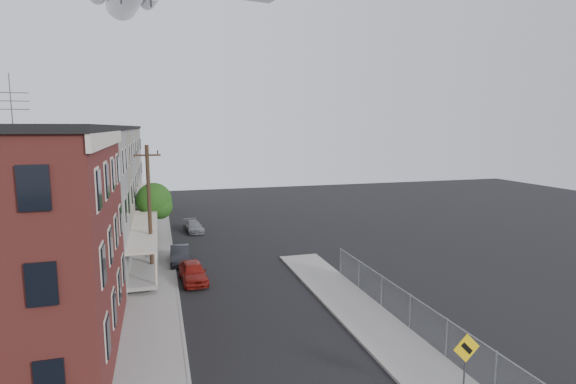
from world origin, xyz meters
name	(u,v)px	position (x,y,z in m)	size (l,w,h in m)	color
sidewalk_left	(154,250)	(-5.50, 24.00, 0.06)	(3.00, 62.00, 0.12)	gray
sidewalk_right	(373,324)	(5.50, 6.00, 0.06)	(3.00, 26.00, 0.12)	gray
curb_left	(172,248)	(-4.05, 24.00, 0.07)	(0.15, 62.00, 0.14)	gray
curb_right	(348,328)	(4.05, 6.00, 0.07)	(0.15, 26.00, 0.14)	gray
row_house_a	(41,210)	(-11.96, 16.50, 5.13)	(11.98, 7.00, 10.30)	slate
row_house_b	(63,194)	(-11.96, 23.50, 5.13)	(11.98, 7.00, 10.30)	gray
row_house_c	(79,183)	(-11.96, 30.50, 5.13)	(11.98, 7.00, 10.30)	slate
row_house_d	(89,175)	(-11.96, 37.50, 5.13)	(11.98, 7.00, 10.30)	gray
row_house_e	(98,169)	(-11.96, 44.50, 5.13)	(11.98, 7.00, 10.30)	slate
chainlink_fence	(410,311)	(7.00, 5.00, 1.00)	(0.06, 18.06, 1.90)	gray
warning_sign	(466,357)	(5.60, -1.03, 1.88)	(1.10, 0.11, 2.80)	#515156
utility_pole	(149,208)	(-5.60, 18.00, 4.67)	(1.80, 0.26, 9.00)	black
street_tree	(155,202)	(-5.27, 27.92, 3.45)	(3.22, 3.20, 5.20)	black
car_near	(193,272)	(-2.96, 15.33, 0.68)	(1.61, 4.01, 1.37)	maroon
car_mid	(180,255)	(-3.60, 19.83, 0.64)	(1.36, 3.90, 1.28)	black
car_far	(194,226)	(-1.80, 29.94, 0.54)	(1.52, 3.73, 1.08)	slate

